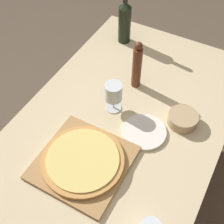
{
  "coord_description": "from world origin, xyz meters",
  "views": [
    {
      "loc": [
        0.4,
        -0.85,
        1.91
      ],
      "look_at": [
        -0.04,
        -0.03,
        0.79
      ],
      "focal_mm": 50.0,
      "sensor_mm": 36.0,
      "label": 1
    }
  ],
  "objects_px": {
    "pizza": "(83,160)",
    "pepper_mill": "(137,66)",
    "wine_bottle": "(125,21)",
    "wine_glass": "(113,93)",
    "small_bowl": "(183,119)"
  },
  "relations": [
    {
      "from": "pizza",
      "to": "pepper_mill",
      "type": "xyz_separation_m",
      "value": [
        -0.01,
        0.54,
        0.1
      ]
    },
    {
      "from": "pizza",
      "to": "wine_bottle",
      "type": "height_order",
      "value": "wine_bottle"
    },
    {
      "from": "wine_bottle",
      "to": "wine_glass",
      "type": "distance_m",
      "value": 0.55
    },
    {
      "from": "wine_glass",
      "to": "pepper_mill",
      "type": "bearing_deg",
      "value": 82.91
    },
    {
      "from": "wine_bottle",
      "to": "wine_glass",
      "type": "xyz_separation_m",
      "value": [
        0.2,
        -0.51,
        -0.03
      ]
    },
    {
      "from": "pizza",
      "to": "small_bowl",
      "type": "bearing_deg",
      "value": 54.81
    },
    {
      "from": "pizza",
      "to": "pepper_mill",
      "type": "bearing_deg",
      "value": 91.29
    },
    {
      "from": "pepper_mill",
      "to": "wine_glass",
      "type": "relative_size",
      "value": 1.73
    },
    {
      "from": "wine_bottle",
      "to": "pepper_mill",
      "type": "xyz_separation_m",
      "value": [
        0.23,
        -0.31,
        -0.0
      ]
    },
    {
      "from": "wine_bottle",
      "to": "pepper_mill",
      "type": "bearing_deg",
      "value": -53.48
    },
    {
      "from": "wine_bottle",
      "to": "pepper_mill",
      "type": "height_order",
      "value": "wine_bottle"
    },
    {
      "from": "wine_glass",
      "to": "pizza",
      "type": "bearing_deg",
      "value": -83.8
    },
    {
      "from": "pizza",
      "to": "wine_bottle",
      "type": "bearing_deg",
      "value": 105.76
    },
    {
      "from": "pepper_mill",
      "to": "wine_glass",
      "type": "bearing_deg",
      "value": -97.09
    },
    {
      "from": "pizza",
      "to": "wine_glass",
      "type": "relative_size",
      "value": 2.23
    }
  ]
}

